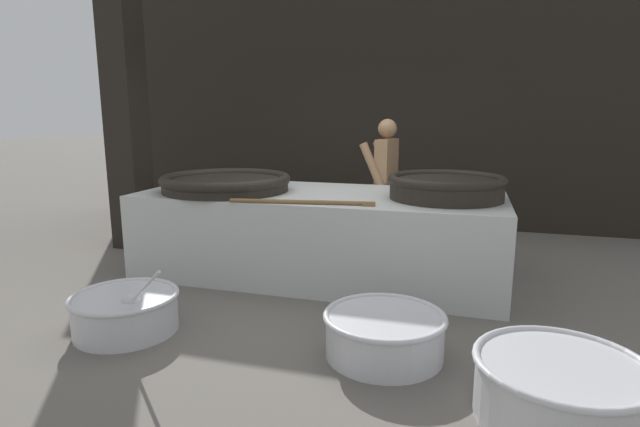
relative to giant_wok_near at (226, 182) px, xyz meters
name	(u,v)px	position (x,y,z in m)	size (l,w,h in m)	color
ground_plane	(320,273)	(1.03, 0.16, -1.00)	(60.00, 60.00, 0.00)	#666059
back_wall	(372,88)	(1.03, 3.03, 1.14)	(9.23, 0.24, 4.26)	black
support_pillar	(124,81)	(-1.68, 0.59, 1.14)	(0.40, 0.40, 4.26)	black
hearth_platform	(320,234)	(1.03, 0.16, -0.54)	(3.83, 1.59, 0.90)	silver
giant_wok_near	(226,182)	(0.00, 0.00, 0.00)	(1.42, 1.42, 0.18)	black
giant_wok_far	(446,186)	(2.34, 0.15, 0.03)	(1.15, 1.15, 0.24)	black
stirring_paddle	(308,202)	(1.11, -0.53, -0.08)	(1.37, 0.28, 0.04)	brown
cook	(385,181)	(1.55, 1.26, -0.09)	(0.42, 0.64, 1.67)	#9E7551
prep_bowl_vegetables	(126,310)	(-0.05, -1.72, -0.82)	(1.02, 0.85, 0.67)	silver
prep_bowl_meat	(560,388)	(3.10, -2.04, -0.79)	(0.98, 0.98, 0.38)	silver
prep_bowl_extra	(384,332)	(2.02, -1.53, -0.82)	(0.89, 0.89, 0.32)	silver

